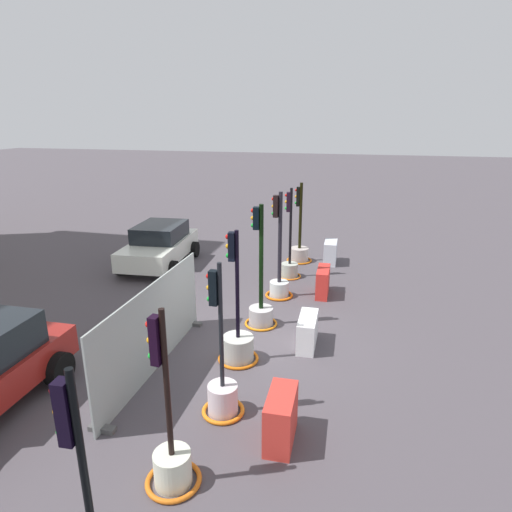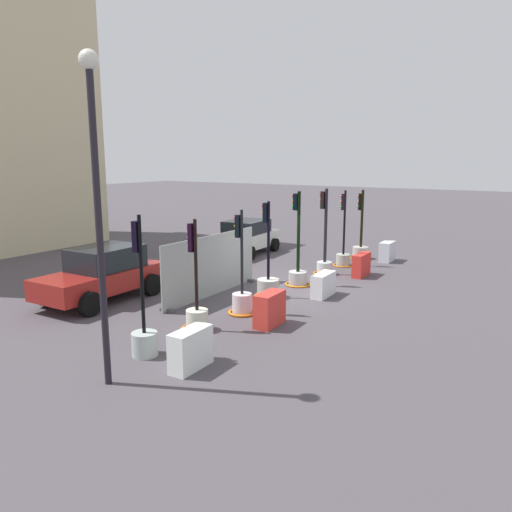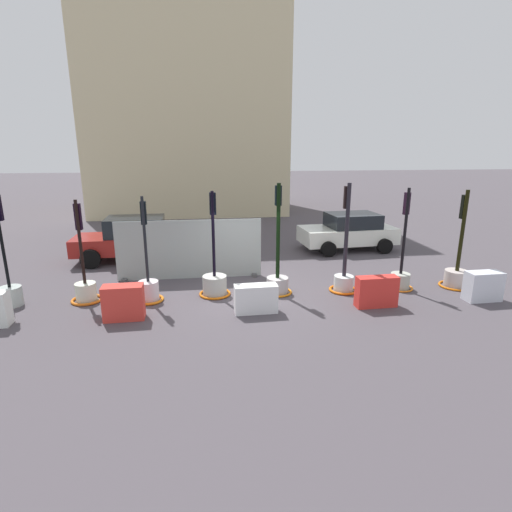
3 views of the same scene
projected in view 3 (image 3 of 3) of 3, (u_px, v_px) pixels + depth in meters
ground_plane at (249, 294)px, 12.20m from camera, size 120.00×120.00×0.00m
traffic_light_0 at (9, 285)px, 11.19m from camera, size 0.59×0.59×3.24m
traffic_light_1 at (85, 286)px, 11.55m from camera, size 0.87×0.87×2.94m
traffic_light_2 at (148, 286)px, 11.56m from camera, size 0.82×0.82×3.03m
traffic_light_3 at (215, 280)px, 12.04m from camera, size 0.95×0.95×3.12m
traffic_light_4 at (278, 275)px, 12.17m from camera, size 0.89×0.89×3.33m
traffic_light_5 at (344, 273)px, 12.33m from camera, size 0.88×0.88×3.32m
traffic_light_6 at (401, 273)px, 12.57m from camera, size 0.82×0.82×3.15m
traffic_light_7 at (457, 272)px, 12.75m from camera, size 0.99×0.99×3.08m
construction_barrier_1 at (124, 302)px, 10.34m from camera, size 1.04×0.49×0.92m
construction_barrier_2 at (256, 299)px, 10.79m from camera, size 1.16×0.45×0.77m
construction_barrier_3 at (376, 292)px, 11.17m from camera, size 1.16×0.40×0.87m
construction_barrier_4 at (483, 286)px, 11.62m from camera, size 1.03×0.49×0.86m
car_white_van at (349, 231)px, 17.30m from camera, size 4.14×2.44×1.56m
car_red_compact at (132, 239)px, 15.63m from camera, size 4.21×2.21×1.69m
building_main_facade at (187, 86)px, 26.42m from camera, size 12.84×8.45×16.20m
site_fence_panel at (190, 251)px, 13.43m from camera, size 4.81×0.50×2.00m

